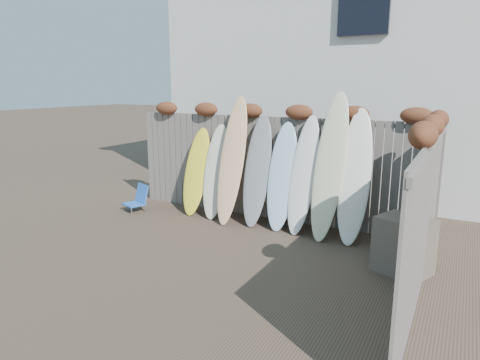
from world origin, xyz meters
The scene contains 15 objects.
ground centered at (0.00, 0.00, 0.00)m, with size 80.00×80.00×0.00m, color #493A2D.
back_fence centered at (0.06, 2.39, 1.18)m, with size 6.05×0.28×2.24m.
right_fence centered at (2.99, 0.25, 1.14)m, with size 0.28×4.40×2.24m.
house centered at (0.50, 6.50, 3.20)m, with size 8.50×5.50×6.33m.
beach_chair centered at (-2.63, 1.56, 0.25)m, with size 0.54×0.55×0.55m.
wooden_crate centered at (2.72, 0.94, 0.40)m, with size 0.68×0.57×0.80m, color brown.
lattice_panel centered at (2.95, 1.32, 0.87)m, with size 0.05×1.17×1.75m, color brown.
surfboard_0 centered at (-1.43, 2.00, 0.87)m, with size 0.55×0.07×1.81m, color yellow.
surfboard_1 centered at (-0.96, 1.99, 0.92)m, with size 0.50×0.07×1.91m, color beige.
surfboard_2 centered at (-0.54, 1.90, 1.20)m, with size 0.50×0.07×2.49m, color #F2AF89.
surfboard_3 centered at (-0.05, 1.98, 1.03)m, with size 0.50×0.07×2.14m, color gray.
surfboard_4 centered at (0.46, 1.97, 0.97)m, with size 0.52×0.07×2.01m, color #A3C9E5.
surfboard_5 centered at (0.86, 1.96, 1.04)m, with size 0.48×0.07×2.16m, color white.
surfboard_6 centered at (1.34, 1.91, 1.25)m, with size 0.53×0.07×2.60m, color beige.
surfboard_7 centered at (1.77, 1.92, 1.11)m, with size 0.52×0.07×2.31m, color white.
Camera 1 is at (3.34, -5.08, 2.58)m, focal length 32.00 mm.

